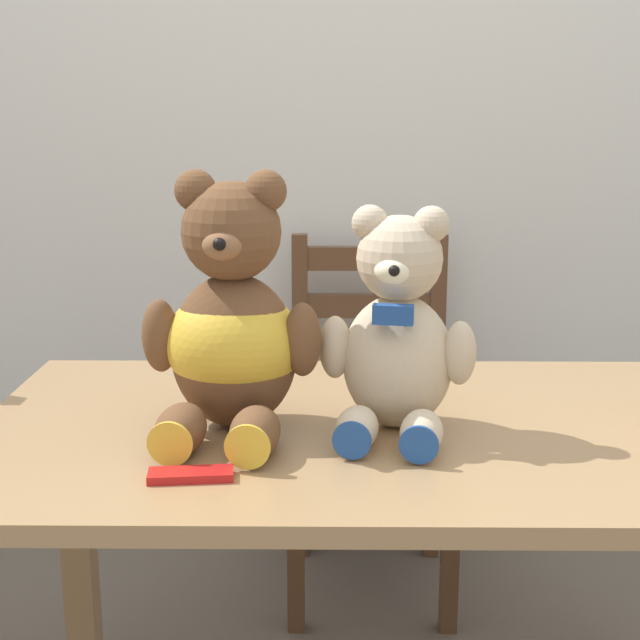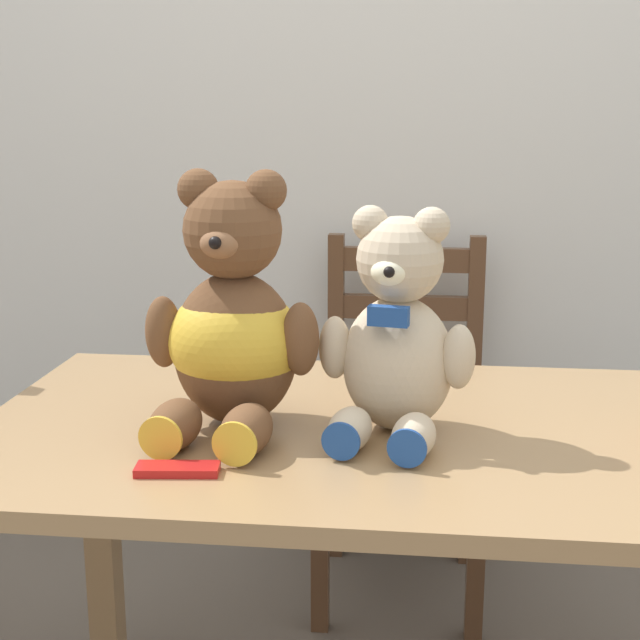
% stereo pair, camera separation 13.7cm
% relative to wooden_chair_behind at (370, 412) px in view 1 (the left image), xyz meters
% --- Properties ---
extents(wall_back, '(8.00, 0.04, 2.60)m').
position_rel_wooden_chair_behind_xyz_m(wall_back, '(-0.01, 0.25, 0.84)').
color(wall_back, silver).
rests_on(wall_back, ground_plane).
extents(dining_table, '(1.31, 0.73, 0.71)m').
position_rel_wooden_chair_behind_xyz_m(dining_table, '(-0.01, -0.77, 0.14)').
color(dining_table, '#9E7A51').
rests_on(dining_table, ground_plane).
extents(wooden_chair_behind, '(0.40, 0.41, 0.89)m').
position_rel_wooden_chair_behind_xyz_m(wooden_chair_behind, '(0.00, 0.00, 0.00)').
color(wooden_chair_behind, brown).
rests_on(wooden_chair_behind, ground_plane).
extents(teddy_bear_left, '(0.28, 0.30, 0.40)m').
position_rel_wooden_chair_behind_xyz_m(teddy_bear_left, '(-0.25, -0.79, 0.41)').
color(teddy_bear_left, brown).
rests_on(teddy_bear_left, dining_table).
extents(teddy_bear_right, '(0.25, 0.26, 0.35)m').
position_rel_wooden_chair_behind_xyz_m(teddy_bear_right, '(0.00, -0.79, 0.40)').
color(teddy_bear_right, beige).
rests_on(teddy_bear_right, dining_table).
extents(chocolate_bar, '(0.12, 0.05, 0.01)m').
position_rel_wooden_chair_behind_xyz_m(chocolate_bar, '(-0.29, -0.99, 0.25)').
color(chocolate_bar, red).
rests_on(chocolate_bar, dining_table).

